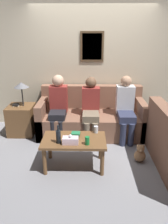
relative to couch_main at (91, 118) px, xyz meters
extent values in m
plane|color=gray|center=(0.00, -0.56, -0.32)|extent=(16.00, 16.00, 0.00)
cube|color=beige|center=(0.00, 0.49, 0.98)|extent=(9.00, 0.06, 2.60)
cube|color=#4C3823|center=(0.00, 0.45, 1.38)|extent=(0.48, 0.02, 0.60)
cube|color=beige|center=(0.00, 0.44, 1.38)|extent=(0.40, 0.01, 0.52)
cube|color=brown|center=(0.00, -0.06, -0.10)|extent=(2.11, 0.94, 0.44)
cube|color=brown|center=(0.00, 0.31, 0.37)|extent=(2.11, 0.20, 0.49)
cube|color=brown|center=(-0.98, -0.06, 0.04)|extent=(0.14, 0.94, 0.71)
cube|color=brown|center=(0.98, -0.06, 0.04)|extent=(0.14, 0.94, 0.71)
cube|color=brown|center=(-0.28, -1.24, 0.14)|extent=(0.96, 0.57, 0.04)
cylinder|color=brown|center=(-0.70, -1.47, -0.10)|extent=(0.06, 0.06, 0.43)
cylinder|color=brown|center=(0.14, -1.47, -0.10)|extent=(0.06, 0.06, 0.43)
cylinder|color=brown|center=(-0.70, -1.02, -0.10)|extent=(0.06, 0.06, 0.43)
cylinder|color=brown|center=(0.14, -1.02, -0.10)|extent=(0.06, 0.06, 0.43)
cube|color=brown|center=(-1.43, -0.10, -0.02)|extent=(0.51, 0.51, 0.60)
cylinder|color=#262628|center=(-1.36, -0.10, 0.48)|extent=(0.02, 0.02, 0.40)
cone|color=slate|center=(-1.36, -0.10, 0.71)|extent=(0.29, 0.29, 0.10)
cube|color=beige|center=(-1.50, -0.12, 0.29)|extent=(0.13, 0.09, 0.02)
cube|color=black|center=(-1.50, -0.12, 0.31)|extent=(0.11, 0.10, 0.02)
cube|color=black|center=(-1.50, -0.12, 0.33)|extent=(0.11, 0.09, 0.02)
cylinder|color=black|center=(-0.50, -1.36, 0.26)|extent=(0.07, 0.07, 0.20)
cylinder|color=black|center=(-0.50, -1.36, 0.40)|extent=(0.03, 0.03, 0.08)
cylinder|color=silver|center=(0.06, -1.01, 0.21)|extent=(0.07, 0.07, 0.11)
cube|color=black|center=(-0.26, -1.11, 0.17)|extent=(0.14, 0.11, 0.02)
cube|color=#237547|center=(-0.26, -1.11, 0.19)|extent=(0.14, 0.13, 0.03)
cylinder|color=#197A38|center=(-0.08, -1.40, 0.22)|extent=(0.07, 0.07, 0.12)
cube|color=silver|center=(-0.32, -1.38, 0.21)|extent=(0.23, 0.12, 0.10)
sphere|color=white|center=(-0.32, -1.38, 0.28)|extent=(0.05, 0.05, 0.05)
cube|color=black|center=(-0.65, -0.28, 0.17)|extent=(0.31, 0.43, 0.14)
cylinder|color=black|center=(-0.73, -0.49, -0.10)|extent=(0.11, 0.11, 0.44)
cylinder|color=black|center=(-0.58, -0.49, -0.10)|extent=(0.11, 0.11, 0.44)
cube|color=maroon|center=(-0.65, -0.06, 0.43)|extent=(0.34, 0.22, 0.51)
sphere|color=tan|center=(-0.65, -0.06, 0.79)|extent=(0.23, 0.23, 0.23)
cube|color=#756651|center=(-0.02, -0.32, 0.17)|extent=(0.31, 0.47, 0.14)
cylinder|color=#756651|center=(-0.09, -0.55, -0.10)|extent=(0.11, 0.11, 0.44)
cylinder|color=#756651|center=(0.06, -0.55, -0.10)|extent=(0.11, 0.11, 0.44)
cube|color=maroon|center=(-0.02, -0.09, 0.42)|extent=(0.34, 0.22, 0.49)
sphere|color=brown|center=(-0.02, -0.09, 0.76)|extent=(0.21, 0.21, 0.21)
cube|color=#2D334C|center=(0.65, -0.33, 0.17)|extent=(0.31, 0.48, 0.14)
cylinder|color=#2D334C|center=(0.57, -0.57, -0.10)|extent=(0.11, 0.11, 0.44)
cylinder|color=#2D334C|center=(0.73, -0.57, -0.10)|extent=(0.11, 0.11, 0.44)
cube|color=silver|center=(0.65, -0.09, 0.44)|extent=(0.34, 0.22, 0.53)
sphere|color=tan|center=(0.65, -0.09, 0.79)|extent=(0.21, 0.21, 0.21)
sphere|color=#A87A51|center=(0.78, -1.09, -0.22)|extent=(0.19, 0.19, 0.19)
sphere|color=#A87A51|center=(0.78, -1.09, -0.08)|extent=(0.12, 0.12, 0.12)
sphere|color=#A87A51|center=(0.74, -1.09, -0.04)|extent=(0.04, 0.04, 0.04)
sphere|color=#A87A51|center=(0.82, -1.09, -0.04)|extent=(0.04, 0.04, 0.04)
sphere|color=tan|center=(0.78, -1.13, -0.09)|extent=(0.05, 0.05, 0.05)
camera|label=1|loc=(-0.07, -4.18, 1.71)|focal=35.00mm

